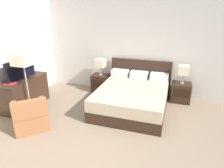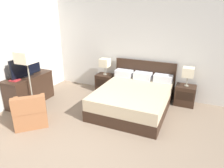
{
  "view_description": "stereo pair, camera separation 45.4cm",
  "coord_description": "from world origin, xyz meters",
  "px_view_note": "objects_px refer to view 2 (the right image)",
  "views": [
    {
      "loc": [
        1.31,
        -2.57,
        2.47
      ],
      "look_at": [
        -0.12,
        1.76,
        0.75
      ],
      "focal_mm": 32.0,
      "sensor_mm": 36.0,
      "label": 1
    },
    {
      "loc": [
        1.74,
        -2.41,
        2.47
      ],
      "look_at": [
        -0.12,
        1.76,
        0.75
      ],
      "focal_mm": 32.0,
      "sensor_mm": 36.0,
      "label": 2
    }
  ],
  "objects_px": {
    "nightstand_right": "(185,95)",
    "table_lamp_right": "(188,72)",
    "book_red_cover": "(15,80)",
    "nightstand_left": "(105,83)",
    "tv": "(26,67)",
    "dresser": "(30,89)",
    "armchair_by_window": "(31,113)",
    "floor_lamp": "(27,60)",
    "table_lamp_left": "(105,63)",
    "bed": "(134,98)"
  },
  "relations": [
    {
      "from": "bed",
      "to": "armchair_by_window",
      "type": "xyz_separation_m",
      "value": [
        -1.88,
        -1.67,
        -0.02
      ]
    },
    {
      "from": "nightstand_left",
      "to": "book_red_cover",
      "type": "relative_size",
      "value": 2.56
    },
    {
      "from": "bed",
      "to": "nightstand_left",
      "type": "bearing_deg",
      "value": 146.98
    },
    {
      "from": "table_lamp_left",
      "to": "table_lamp_right",
      "type": "distance_m",
      "value": 2.42
    },
    {
      "from": "bed",
      "to": "table_lamp_left",
      "type": "height_order",
      "value": "bed"
    },
    {
      "from": "nightstand_left",
      "to": "dresser",
      "type": "xyz_separation_m",
      "value": [
        -1.52,
        -1.62,
        0.14
      ]
    },
    {
      "from": "nightstand_right",
      "to": "table_lamp_left",
      "type": "distance_m",
      "value": 2.5
    },
    {
      "from": "bed",
      "to": "dresser",
      "type": "xyz_separation_m",
      "value": [
        -2.73,
        -0.84,
        0.1
      ]
    },
    {
      "from": "nightstand_left",
      "to": "floor_lamp",
      "type": "bearing_deg",
      "value": -119.84
    },
    {
      "from": "dresser",
      "to": "table_lamp_right",
      "type": "bearing_deg",
      "value": 22.4
    },
    {
      "from": "nightstand_left",
      "to": "table_lamp_left",
      "type": "bearing_deg",
      "value": 90.0
    },
    {
      "from": "bed",
      "to": "armchair_by_window",
      "type": "relative_size",
      "value": 2.22
    },
    {
      "from": "table_lamp_right",
      "to": "armchair_by_window",
      "type": "relative_size",
      "value": 0.52
    },
    {
      "from": "nightstand_right",
      "to": "book_red_cover",
      "type": "xyz_separation_m",
      "value": [
        -3.92,
        -2.05,
        0.53
      ]
    },
    {
      "from": "table_lamp_left",
      "to": "armchair_by_window",
      "type": "relative_size",
      "value": 0.52
    },
    {
      "from": "bed",
      "to": "nightstand_left",
      "type": "relative_size",
      "value": 3.94
    },
    {
      "from": "table_lamp_right",
      "to": "floor_lamp",
      "type": "height_order",
      "value": "floor_lamp"
    },
    {
      "from": "nightstand_right",
      "to": "bed",
      "type": "bearing_deg",
      "value": -146.98
    },
    {
      "from": "nightstand_left",
      "to": "armchair_by_window",
      "type": "distance_m",
      "value": 2.55
    },
    {
      "from": "nightstand_left",
      "to": "floor_lamp",
      "type": "height_order",
      "value": "floor_lamp"
    },
    {
      "from": "dresser",
      "to": "armchair_by_window",
      "type": "bearing_deg",
      "value": -44.53
    },
    {
      "from": "dresser",
      "to": "tv",
      "type": "xyz_separation_m",
      "value": [
        0.0,
        -0.02,
        0.63
      ]
    },
    {
      "from": "tv",
      "to": "table_lamp_right",
      "type": "bearing_deg",
      "value": 22.61
    },
    {
      "from": "nightstand_left",
      "to": "table_lamp_left",
      "type": "distance_m",
      "value": 0.65
    },
    {
      "from": "bed",
      "to": "tv",
      "type": "height_order",
      "value": "tv"
    },
    {
      "from": "table_lamp_left",
      "to": "dresser",
      "type": "height_order",
      "value": "table_lamp_left"
    },
    {
      "from": "book_red_cover",
      "to": "dresser",
      "type": "bearing_deg",
      "value": 91.77
    },
    {
      "from": "armchair_by_window",
      "to": "floor_lamp",
      "type": "relative_size",
      "value": 0.63
    },
    {
      "from": "nightstand_left",
      "to": "table_lamp_right",
      "type": "height_order",
      "value": "table_lamp_right"
    },
    {
      "from": "armchair_by_window",
      "to": "dresser",
      "type": "bearing_deg",
      "value": 135.47
    },
    {
      "from": "nightstand_left",
      "to": "nightstand_right",
      "type": "xyz_separation_m",
      "value": [
        2.42,
        0.0,
        0.0
      ]
    },
    {
      "from": "table_lamp_right",
      "to": "floor_lamp",
      "type": "relative_size",
      "value": 0.33
    },
    {
      "from": "tv",
      "to": "armchair_by_window",
      "type": "relative_size",
      "value": 1.0
    },
    {
      "from": "dresser",
      "to": "tv",
      "type": "distance_m",
      "value": 0.63
    },
    {
      "from": "table_lamp_right",
      "to": "armchair_by_window",
      "type": "distance_m",
      "value": 4.0
    },
    {
      "from": "tv",
      "to": "nightstand_right",
      "type": "bearing_deg",
      "value": 22.6
    },
    {
      "from": "table_lamp_left",
      "to": "armchair_by_window",
      "type": "xyz_separation_m",
      "value": [
        -0.67,
        -2.46,
        -0.64
      ]
    },
    {
      "from": "table_lamp_right",
      "to": "bed",
      "type": "bearing_deg",
      "value": -146.93
    },
    {
      "from": "nightstand_right",
      "to": "floor_lamp",
      "type": "relative_size",
      "value": 0.35
    },
    {
      "from": "table_lamp_right",
      "to": "floor_lamp",
      "type": "distance_m",
      "value": 4.05
    },
    {
      "from": "nightstand_left",
      "to": "nightstand_right",
      "type": "bearing_deg",
      "value": 0.0
    },
    {
      "from": "nightstand_right",
      "to": "table_lamp_right",
      "type": "distance_m",
      "value": 0.65
    },
    {
      "from": "nightstand_left",
      "to": "tv",
      "type": "height_order",
      "value": "tv"
    },
    {
      "from": "nightstand_left",
      "to": "tv",
      "type": "distance_m",
      "value": 2.36
    },
    {
      "from": "table_lamp_left",
      "to": "book_red_cover",
      "type": "height_order",
      "value": "table_lamp_left"
    },
    {
      "from": "table_lamp_right",
      "to": "tv",
      "type": "distance_m",
      "value": 4.26
    },
    {
      "from": "table_lamp_left",
      "to": "table_lamp_right",
      "type": "height_order",
      "value": "same"
    },
    {
      "from": "table_lamp_right",
      "to": "nightstand_left",
      "type": "bearing_deg",
      "value": -179.97
    },
    {
      "from": "nightstand_right",
      "to": "book_red_cover",
      "type": "distance_m",
      "value": 4.46
    },
    {
      "from": "table_lamp_left",
      "to": "armchair_by_window",
      "type": "height_order",
      "value": "table_lamp_left"
    }
  ]
}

